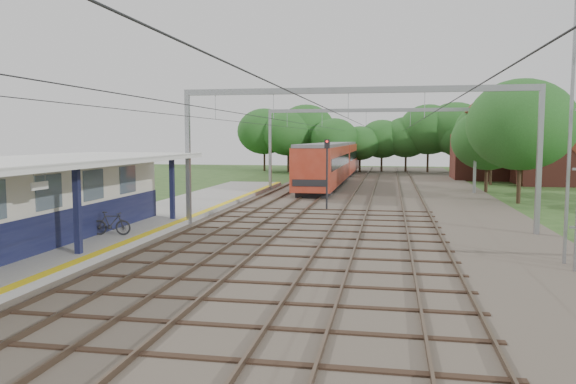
# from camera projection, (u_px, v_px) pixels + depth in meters

# --- Properties ---
(ground) EXTENTS (160.00, 160.00, 0.00)m
(ground) POSITION_uv_depth(u_px,v_px,m) (167.00, 326.00, 13.59)
(ground) COLOR #2D4C1E
(ground) RESTS_ON ground
(ballast_bed) EXTENTS (18.00, 90.00, 0.10)m
(ballast_bed) POSITION_uv_depth(u_px,v_px,m) (373.00, 198.00, 42.24)
(ballast_bed) COLOR #473D33
(ballast_bed) RESTS_ON ground
(platform) EXTENTS (5.00, 52.00, 0.35)m
(platform) POSITION_uv_depth(u_px,v_px,m) (136.00, 224.00, 28.63)
(platform) COLOR gray
(platform) RESTS_ON ground
(yellow_stripe) EXTENTS (0.45, 52.00, 0.01)m
(yellow_stripe) POSITION_uv_depth(u_px,v_px,m) (177.00, 222.00, 28.21)
(yellow_stripe) COLOR yellow
(yellow_stripe) RESTS_ON platform
(station_building) EXTENTS (3.41, 18.00, 3.40)m
(station_building) POSITION_uv_depth(u_px,v_px,m) (21.00, 203.00, 21.84)
(station_building) COLOR beige
(station_building) RESTS_ON platform
(canopy) EXTENTS (6.40, 20.00, 3.44)m
(canopy) POSITION_uv_depth(u_px,v_px,m) (29.00, 163.00, 20.51)
(canopy) COLOR #111537
(canopy) RESTS_ON platform
(rail_tracks) EXTENTS (11.80, 88.00, 0.15)m
(rail_tracks) POSITION_uv_depth(u_px,v_px,m) (340.00, 196.00, 42.68)
(rail_tracks) COLOR brown
(rail_tracks) RESTS_ON ballast_bed
(catenary_system) EXTENTS (17.22, 88.00, 7.00)m
(catenary_system) POSITION_uv_depth(u_px,v_px,m) (363.00, 124.00, 37.21)
(catenary_system) COLOR gray
(catenary_system) RESTS_ON ground
(tree_band) EXTENTS (31.72, 30.88, 8.82)m
(tree_band) POSITION_uv_depth(u_px,v_px,m) (379.00, 135.00, 68.36)
(tree_band) COLOR #382619
(tree_band) RESTS_ON ground
(house_near) EXTENTS (7.00, 6.12, 7.89)m
(house_near) POSITION_uv_depth(u_px,v_px,m) (555.00, 154.00, 54.58)
(house_near) COLOR brown
(house_near) RESTS_ON ground
(house_far) EXTENTS (8.00, 6.12, 8.66)m
(house_far) POSITION_uv_depth(u_px,v_px,m) (490.00, 150.00, 61.33)
(house_far) COLOR brown
(house_far) RESTS_ON ground
(bicycle) EXTENTS (1.77, 0.72, 1.03)m
(bicycle) POSITION_uv_depth(u_px,v_px,m) (111.00, 223.00, 24.30)
(bicycle) COLOR black
(bicycle) RESTS_ON platform
(train) EXTENTS (3.03, 37.75, 3.98)m
(train) POSITION_uv_depth(u_px,v_px,m) (335.00, 160.00, 59.08)
(train) COLOR black
(train) RESTS_ON ballast_bed
(signal_post) EXTENTS (0.33, 0.29, 4.46)m
(signal_post) POSITION_uv_depth(u_px,v_px,m) (327.00, 166.00, 35.05)
(signal_post) COLOR black
(signal_post) RESTS_ON ground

